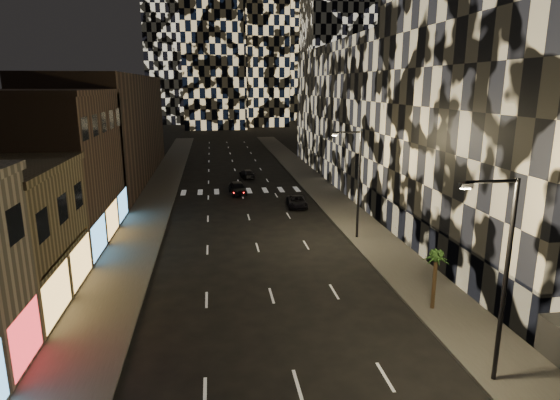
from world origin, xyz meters
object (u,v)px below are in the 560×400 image
object	(u,v)px
streetlight_far	(356,177)
car_dark_rightlane	(297,202)
streetlight_near	(502,268)
car_dark_midlane	(238,188)
palm_tree	(436,261)
car_dark_oncoming	(247,174)

from	to	relation	value
streetlight_far	car_dark_rightlane	distance (m)	12.52
streetlight_near	car_dark_midlane	bearing A→B (deg)	103.05
car_dark_midlane	palm_tree	bearing A→B (deg)	-79.24
streetlight_far	palm_tree	size ratio (longest dim) A/B	2.55
streetlight_near	streetlight_far	world-z (taller)	same
streetlight_far	car_dark_oncoming	world-z (taller)	streetlight_far
streetlight_far	streetlight_near	bearing A→B (deg)	-90.00
streetlight_near	car_dark_rightlane	bearing A→B (deg)	95.32
streetlight_near	car_dark_midlane	world-z (taller)	streetlight_near
palm_tree	car_dark_rightlane	bearing A→B (deg)	98.26
streetlight_near	palm_tree	size ratio (longest dim) A/B	2.55
palm_tree	streetlight_far	bearing A→B (deg)	92.79
car_dark_midlane	streetlight_far	bearing A→B (deg)	-70.09
streetlight_near	car_dark_rightlane	distance (m)	31.70
streetlight_near	streetlight_far	distance (m)	20.00
streetlight_far	car_dark_rightlane	size ratio (longest dim) A/B	2.13
streetlight_near	car_dark_rightlane	size ratio (longest dim) A/B	2.13
car_dark_oncoming	car_dark_rightlane	distance (m)	17.66
car_dark_oncoming	car_dark_rightlane	size ratio (longest dim) A/B	0.95
streetlight_far	car_dark_midlane	xyz separation A→B (m)	(-8.85, 18.19, -4.59)
car_dark_midlane	car_dark_oncoming	world-z (taller)	car_dark_midlane
car_dark_midlane	car_dark_rightlane	bearing A→B (deg)	-55.63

